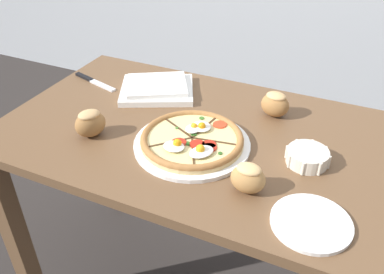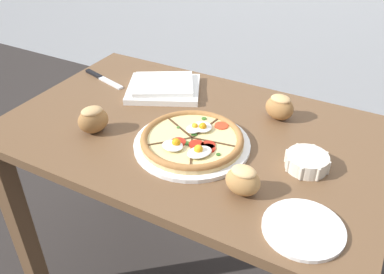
# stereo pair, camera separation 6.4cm
# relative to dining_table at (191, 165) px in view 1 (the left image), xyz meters

# --- Properties ---
(dining_table) EXTENTS (1.13, 0.71, 0.78)m
(dining_table) POSITION_rel_dining_table_xyz_m (0.00, 0.00, 0.00)
(dining_table) COLOR brown
(dining_table) RESTS_ON ground_plane
(pizza) EXTENTS (0.33, 0.33, 0.05)m
(pizza) POSITION_rel_dining_table_xyz_m (0.04, -0.08, 0.15)
(pizza) COLOR white
(pizza) RESTS_ON dining_table
(ramekin_bowl) EXTENTS (0.12, 0.12, 0.04)m
(ramekin_bowl) POSITION_rel_dining_table_xyz_m (0.35, -0.02, 0.16)
(ramekin_bowl) COLOR silver
(ramekin_bowl) RESTS_ON dining_table
(napkin_folded) EXTENTS (0.31, 0.29, 0.04)m
(napkin_folded) POSITION_rel_dining_table_xyz_m (-0.20, 0.16, 0.15)
(napkin_folded) COLOR white
(napkin_folded) RESTS_ON dining_table
(bread_piece_near) EXTENTS (0.09, 0.07, 0.08)m
(bread_piece_near) POSITION_rel_dining_table_xyz_m (0.24, -0.19, 0.18)
(bread_piece_near) COLOR #B27F47
(bread_piece_near) RESTS_ON dining_table
(bread_piece_mid) EXTENTS (0.10, 0.11, 0.08)m
(bread_piece_mid) POSITION_rel_dining_table_xyz_m (-0.25, -0.15, 0.18)
(bread_piece_mid) COLOR olive
(bread_piece_mid) RESTS_ON dining_table
(bread_piece_far) EXTENTS (0.10, 0.08, 0.08)m
(bread_piece_far) POSITION_rel_dining_table_xyz_m (0.21, 0.18, 0.18)
(bread_piece_far) COLOR #A3703D
(bread_piece_far) RESTS_ON dining_table
(knife_spare) EXTENTS (0.20, 0.07, 0.01)m
(knife_spare) POSITION_rel_dining_table_xyz_m (-0.44, 0.13, 0.14)
(knife_spare) COLOR silver
(knife_spare) RESTS_ON dining_table
(side_saucer) EXTENTS (0.18, 0.18, 0.01)m
(side_saucer) POSITION_rel_dining_table_xyz_m (0.40, -0.24, 0.14)
(side_saucer) COLOR white
(side_saucer) RESTS_ON dining_table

